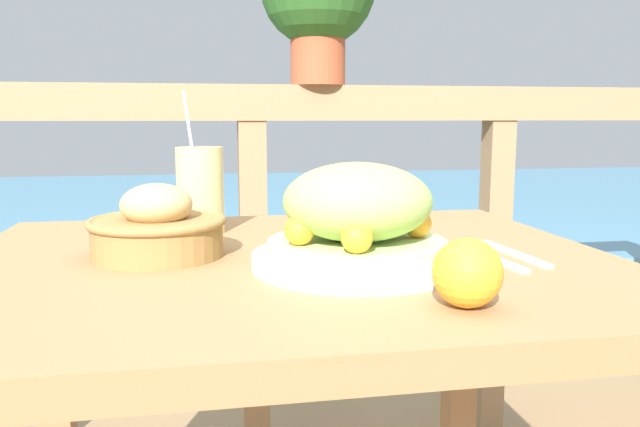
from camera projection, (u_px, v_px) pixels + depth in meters
name	position (u px, v px, depth m)	size (l,w,h in m)	color
patio_table	(290.00, 331.00, 0.94)	(0.96, 0.78, 0.75)	#997047
railing_fence	(253.00, 210.00, 1.63)	(2.80, 0.08, 1.03)	#937551
sea_backdrop	(226.00, 231.00, 4.14)	(12.00, 4.00, 0.41)	teal
salad_plate	(357.00, 222.00, 0.84)	(0.29, 0.29, 0.14)	silver
drink_glass	(200.00, 190.00, 1.10)	(0.08, 0.08, 0.25)	#DBCC7F
bread_basket	(157.00, 228.00, 0.91)	(0.20, 0.20, 0.11)	olive
fork	(489.00, 257.00, 0.90)	(0.03, 0.18, 0.00)	silver
knife	(513.00, 253.00, 0.93)	(0.03, 0.18, 0.00)	silver
orange_near_basket	(467.00, 273.00, 0.67)	(0.08, 0.08, 0.08)	#F9A328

